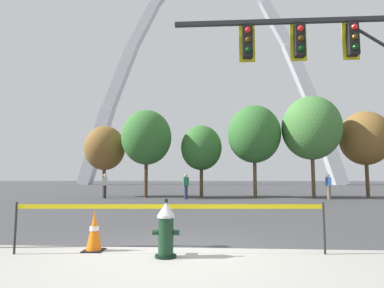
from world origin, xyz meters
The scene contains 15 objects.
ground_plane centered at (0.00, 0.00, 0.00)m, with size 240.00×240.00×0.00m, color #3D3D3F.
fire_hydrant centered at (-0.14, -0.41, 0.47)m, with size 0.46×0.48×0.99m.
caution_tape_barrier centered at (-0.11, -0.19, 0.64)m, with size 5.53×0.38×0.92m.
traffic_cone_by_hydrant centered at (-1.54, -0.02, 0.36)m, with size 0.36×0.36×0.73m.
traffic_signal_gantry centered at (4.85, 2.57, 4.40)m, with size 7.82×0.44×6.00m.
monument_arch centered at (0.00, 54.65, 19.80)m, with size 49.75×2.28×44.97m.
tree_far_left centered at (-7.10, 16.78, 3.46)m, with size 2.89×2.89×5.06m.
tree_left_mid centered at (-3.86, 15.79, 4.09)m, with size 3.41×3.41×5.97m.
tree_center_left centered at (-0.14, 16.75, 3.44)m, with size 2.87×2.87×5.03m.
tree_center_right centered at (3.51, 16.25, 4.31)m, with size 3.60×3.60×6.30m.
tree_right_mid centered at (7.29, 15.98, 4.66)m, with size 3.89×3.89×6.81m.
tree_far_right centered at (11.16, 16.89, 4.05)m, with size 3.38×3.38×5.92m.
pedestrian_walking_left centered at (-6.40, 14.93, 0.82)m, with size 0.38×0.27×1.59m.
pedestrian_standing_center centered at (7.94, 15.06, 0.82)m, with size 0.39×0.32×1.59m.
pedestrian_walking_right centered at (-1.03, 14.50, 0.82)m, with size 0.39×0.31×1.59m.
Camera 1 is at (0.66, -6.05, 1.36)m, focal length 30.40 mm.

